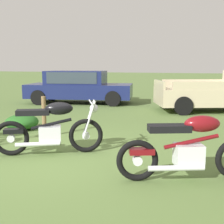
% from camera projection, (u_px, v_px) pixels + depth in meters
% --- Properties ---
extents(ground_plane, '(120.00, 120.00, 0.00)m').
position_uv_depth(ground_plane, '(50.00, 155.00, 5.48)').
color(ground_plane, '#567038').
extents(motorcycle_black, '(1.83, 1.23, 1.02)m').
position_uv_depth(motorcycle_black, '(50.00, 129.00, 5.50)').
color(motorcycle_black, black).
rests_on(motorcycle_black, ground).
extents(motorcycle_maroon, '(1.94, 1.10, 1.02)m').
position_uv_depth(motorcycle_maroon, '(189.00, 148.00, 4.24)').
color(motorcycle_maroon, black).
rests_on(motorcycle_maroon, ground).
extents(car_navy, '(4.88, 2.80, 1.43)m').
position_uv_depth(car_navy, '(78.00, 85.00, 12.92)').
color(car_navy, '#161E4C').
rests_on(car_navy, ground).
extents(fence_post_wooden, '(0.10, 0.10, 0.96)m').
position_uv_depth(fence_post_wooden, '(44.00, 117.00, 6.80)').
color(fence_post_wooden, brown).
rests_on(fence_post_wooden, ground).
extents(shrub_low, '(0.87, 0.88, 0.40)m').
position_uv_depth(shrub_low, '(22.00, 122.00, 7.66)').
color(shrub_low, '#23591E').
rests_on(shrub_low, ground).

